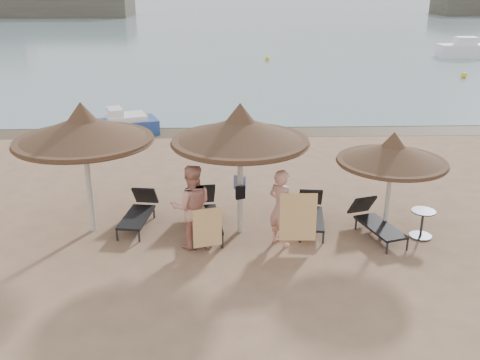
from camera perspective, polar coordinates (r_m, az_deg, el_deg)
The scene contains 20 objects.
ground at distance 12.48m, azimuth 0.49°, elevation -6.51°, with size 160.00×160.00×0.00m, color #A57C5C.
sea at distance 91.26m, azimuth -1.56°, elevation 17.15°, with size 200.00×140.00×0.03m, color gray.
wet_sand_strip at distance 21.27m, azimuth -0.50°, elevation 5.17°, with size 200.00×1.60×0.01m, color brown.
palapa_left at distance 12.60m, azimuth -16.40°, elevation 5.16°, with size 3.18×3.18×3.15m.
palapa_center at distance 12.05m, azimuth 0.02°, elevation 5.27°, with size 3.16×3.16×3.14m.
palapa_right at distance 12.60m, azimuth 15.95°, elevation 2.74°, with size 2.52×2.52×2.50m.
lounger_far_left at distance 13.39m, azimuth -10.71°, elevation -3.24°, with size 0.82×1.82×0.79m.
lounger_near_left at distance 12.96m, azimuth -3.88°, elevation -3.44°, with size 0.94×2.13×0.92m.
lounger_near_right at distance 13.19m, azimuth 7.58°, elevation -3.44°, with size 0.79×1.80×0.78m.
lounger_far_right at distance 13.03m, azimuth 14.16°, elevation -4.22°, with size 1.07×1.85×0.79m.
side_table at distance 13.23m, azimuth 18.82°, elevation -4.52°, with size 0.55×0.55×0.67m.
person_left at distance 11.81m, azimuth -5.20°, elevation -2.17°, with size 1.04×0.68×2.27m, color #DB9784.
person_right at distance 11.91m, azimuth 4.44°, elevation -2.35°, with size 0.97×0.63×2.11m, color #DB9784.
towel_left at distance 11.68m, azimuth -3.49°, elevation -5.11°, with size 0.63×0.21×0.91m.
towel_right at distance 11.84m, azimuth 6.22°, elevation -3.97°, with size 0.82×0.05×1.14m.
bag_patterned at distance 12.63m, azimuth -0.01°, elevation -0.24°, with size 0.30×0.18×0.36m.
bag_dark at distance 12.36m, azimuth 0.04°, elevation -1.35°, with size 0.23×0.15×0.31m.
pedal_boat at distance 21.32m, azimuth -12.07°, elevation 5.83°, with size 2.61×2.06×1.07m.
buoy_mid at distance 40.41m, azimuth 2.93°, elevation 12.82°, with size 0.33×0.33×0.33m, color yellow.
buoy_right at distance 35.80m, azimuth 22.78°, elevation 10.27°, with size 0.37×0.37×0.37m, color yellow.
Camera 1 is at (-0.45, -11.08, 5.71)m, focal length 40.00 mm.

